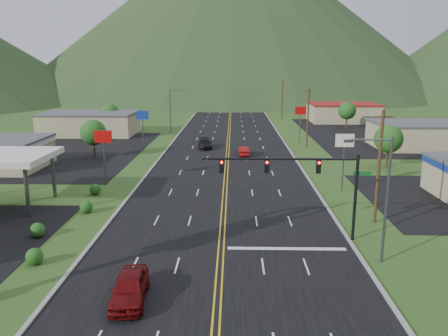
{
  "coord_description": "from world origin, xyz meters",
  "views": [
    {
      "loc": [
        0.88,
        -19.0,
        13.64
      ],
      "look_at": [
        0.05,
        19.77,
        4.5
      ],
      "focal_mm": 35.0,
      "sensor_mm": 36.0,
      "label": 1
    }
  ],
  "objects_px": {
    "car_dark_mid": "(205,144)",
    "car_red_far": "(244,151)",
    "streetlight_west": "(172,108)",
    "car_red_near": "(130,288)",
    "streetlight_east": "(383,192)",
    "traffic_signal": "(305,175)"
  },
  "relations": [
    {
      "from": "streetlight_east",
      "to": "streetlight_west",
      "type": "relative_size",
      "value": 1.0
    },
    {
      "from": "streetlight_east",
      "to": "car_red_near",
      "type": "bearing_deg",
      "value": -160.66
    },
    {
      "from": "streetlight_west",
      "to": "car_red_far",
      "type": "distance_m",
      "value": 27.15
    },
    {
      "from": "streetlight_east",
      "to": "streetlight_west",
      "type": "height_order",
      "value": "same"
    },
    {
      "from": "car_dark_mid",
      "to": "car_red_far",
      "type": "distance_m",
      "value": 8.76
    },
    {
      "from": "streetlight_east",
      "to": "traffic_signal",
      "type": "bearing_deg",
      "value": 139.61
    },
    {
      "from": "streetlight_west",
      "to": "car_red_far",
      "type": "xyz_separation_m",
      "value": [
        14.19,
        -22.71,
        -4.48
      ]
    },
    {
      "from": "car_red_near",
      "to": "car_dark_mid",
      "type": "distance_m",
      "value": 49.06
    },
    {
      "from": "car_red_near",
      "to": "streetlight_east",
      "type": "bearing_deg",
      "value": 14.75
    },
    {
      "from": "streetlight_east",
      "to": "car_dark_mid",
      "type": "xyz_separation_m",
      "value": [
        -15.04,
        43.3,
        -4.43
      ]
    },
    {
      "from": "streetlight_east",
      "to": "car_red_far",
      "type": "height_order",
      "value": "streetlight_east"
    },
    {
      "from": "traffic_signal",
      "to": "car_dark_mid",
      "type": "distance_m",
      "value": 40.9
    },
    {
      "from": "streetlight_west",
      "to": "car_red_near",
      "type": "relative_size",
      "value": 1.83
    },
    {
      "from": "streetlight_east",
      "to": "car_red_far",
      "type": "bearing_deg",
      "value": 103.08
    },
    {
      "from": "streetlight_east",
      "to": "car_red_near",
      "type": "height_order",
      "value": "streetlight_east"
    },
    {
      "from": "car_red_near",
      "to": "car_red_far",
      "type": "distance_m",
      "value": 43.71
    },
    {
      "from": "car_red_far",
      "to": "car_dark_mid",
      "type": "bearing_deg",
      "value": -45.81
    },
    {
      "from": "streetlight_east",
      "to": "streetlight_west",
      "type": "distance_m",
      "value": 64.21
    },
    {
      "from": "car_dark_mid",
      "to": "traffic_signal",
      "type": "bearing_deg",
      "value": -81.75
    },
    {
      "from": "traffic_signal",
      "to": "car_red_near",
      "type": "bearing_deg",
      "value": -140.15
    },
    {
      "from": "streetlight_west",
      "to": "car_dark_mid",
      "type": "relative_size",
      "value": 1.73
    },
    {
      "from": "car_dark_mid",
      "to": "car_red_far",
      "type": "relative_size",
      "value": 1.21
    }
  ]
}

